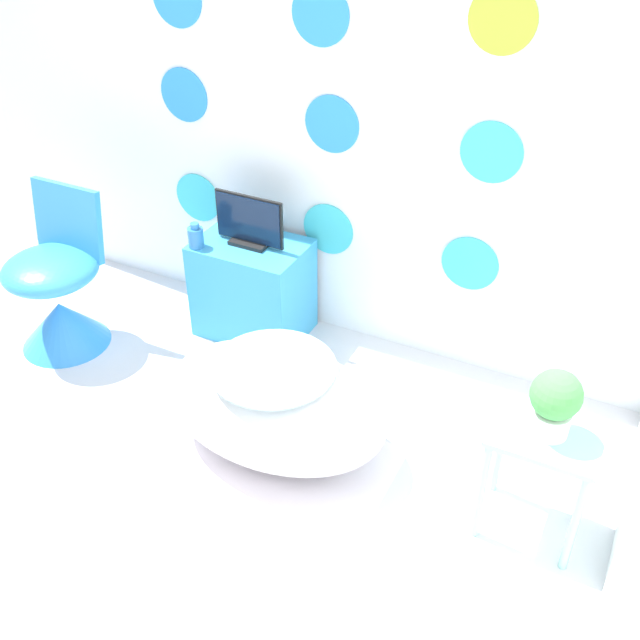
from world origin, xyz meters
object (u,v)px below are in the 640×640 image
at_px(potted_plant_left, 555,401).
at_px(bathtub, 275,404).
at_px(chair, 58,296).
at_px(tv, 249,223).
at_px(vase, 196,237).

bearing_deg(potted_plant_left, bathtub, -177.96).
height_order(chair, potted_plant_left, chair).
height_order(bathtub, potted_plant_left, potted_plant_left).
bearing_deg(bathtub, tv, 126.64).
relative_size(tv, potted_plant_left, 1.41).
height_order(tv, potted_plant_left, tv).
bearing_deg(vase, potted_plant_left, -15.81).
distance_m(chair, vase, 0.78).
distance_m(chair, tv, 1.06).
distance_m(tv, vase, 0.27).
bearing_deg(tv, potted_plant_left, -22.30).
bearing_deg(bathtub, vase, 143.06).
xyz_separation_m(bathtub, potted_plant_left, (1.11, 0.04, 0.42)).
bearing_deg(potted_plant_left, vase, 164.19).
bearing_deg(chair, bathtub, -7.26).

